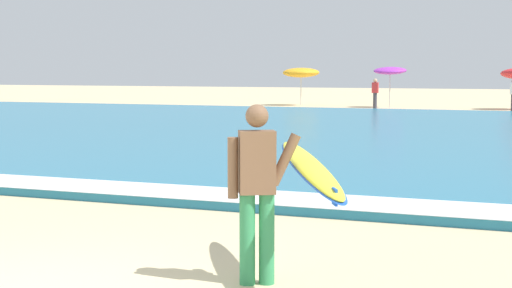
% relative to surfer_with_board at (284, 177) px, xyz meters
% --- Properties ---
extents(sea, '(120.00, 28.00, 0.14)m').
position_rel_surfer_with_board_xyz_m(sea, '(-1.82, 17.36, -0.96)').
color(sea, teal).
rests_on(sea, ground).
extents(surf_foam, '(120.00, 1.27, 0.01)m').
position_rel_surfer_with_board_xyz_m(surf_foam, '(-1.82, 3.96, -0.89)').
color(surf_foam, white).
rests_on(surf_foam, sea).
extents(surfer_with_board, '(1.63, 2.65, 1.73)m').
position_rel_surfer_with_board_xyz_m(surfer_with_board, '(0.00, 0.00, 0.00)').
color(surfer_with_board, '#338E56').
rests_on(surfer_with_board, ground).
extents(beach_umbrella_0, '(2.09, 2.10, 2.17)m').
position_rel_surfer_with_board_xyz_m(beach_umbrella_0, '(-11.80, 36.05, 0.83)').
color(beach_umbrella_0, beige).
rests_on(beach_umbrella_0, ground).
extents(beach_umbrella_1, '(1.76, 1.79, 2.26)m').
position_rel_surfer_with_board_xyz_m(beach_umbrella_1, '(-6.54, 35.36, 0.95)').
color(beach_umbrella_1, beige).
rests_on(beach_umbrella_1, ground).
extents(beachgoer_near_row_right, '(0.32, 0.20, 1.58)m').
position_rel_surfer_with_board_xyz_m(beachgoer_near_row_right, '(-6.92, 33.59, -0.19)').
color(beachgoer_near_row_right, '#383842').
rests_on(beachgoer_near_row_right, ground).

